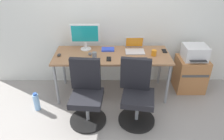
# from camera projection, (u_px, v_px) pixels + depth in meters

# --- Properties ---
(ground_plane) EXTENTS (5.28, 5.28, 0.00)m
(ground_plane) POSITION_uv_depth(u_px,v_px,m) (112.00, 92.00, 3.76)
(ground_plane) COLOR gray
(back_wall) EXTENTS (4.40, 0.04, 2.60)m
(back_wall) POSITION_uv_depth(u_px,v_px,m) (112.00, 13.00, 3.48)
(back_wall) COLOR silver
(back_wall) RESTS_ON ground
(desk) EXTENTS (1.86, 0.70, 0.75)m
(desk) POSITION_uv_depth(u_px,v_px,m) (112.00, 58.00, 3.41)
(desk) COLOR #996B47
(desk) RESTS_ON ground
(office_chair_left) EXTENTS (0.54, 0.54, 0.94)m
(office_chair_left) POSITION_uv_depth(u_px,v_px,m) (87.00, 95.00, 2.98)
(office_chair_left) COLOR black
(office_chair_left) RESTS_ON ground
(office_chair_right) EXTENTS (0.54, 0.54, 0.94)m
(office_chair_right) POSITION_uv_depth(u_px,v_px,m) (137.00, 95.00, 2.98)
(office_chair_right) COLOR black
(office_chair_right) RESTS_ON ground
(side_cabinet) EXTENTS (0.50, 0.45, 0.60)m
(side_cabinet) POSITION_uv_depth(u_px,v_px,m) (190.00, 74.00, 3.72)
(side_cabinet) COLOR #B77542
(side_cabinet) RESTS_ON ground
(printer) EXTENTS (0.38, 0.40, 0.24)m
(printer) POSITION_uv_depth(u_px,v_px,m) (195.00, 52.00, 3.51)
(printer) COLOR silver
(printer) RESTS_ON side_cabinet
(water_bottle_on_floor) EXTENTS (0.09, 0.09, 0.31)m
(water_bottle_on_floor) POSITION_uv_depth(u_px,v_px,m) (37.00, 102.00, 3.29)
(water_bottle_on_floor) COLOR #8CBFF2
(water_bottle_on_floor) RESTS_ON ground
(desktop_monitor) EXTENTS (0.48, 0.18, 0.43)m
(desktop_monitor) POSITION_uv_depth(u_px,v_px,m) (85.00, 35.00, 3.44)
(desktop_monitor) COLOR silver
(desktop_monitor) RESTS_ON desk
(open_laptop) EXTENTS (0.31, 0.29, 0.22)m
(open_laptop) POSITION_uv_depth(u_px,v_px,m) (135.00, 48.00, 3.48)
(open_laptop) COLOR silver
(open_laptop) RESTS_ON desk
(keyboard_by_monitor) EXTENTS (0.34, 0.12, 0.02)m
(keyboard_by_monitor) POSITION_uv_depth(u_px,v_px,m) (86.00, 62.00, 3.14)
(keyboard_by_monitor) COLOR silver
(keyboard_by_monitor) RESTS_ON desk
(keyboard_by_laptop) EXTENTS (0.34, 0.12, 0.02)m
(keyboard_by_laptop) POSITION_uv_depth(u_px,v_px,m) (136.00, 60.00, 3.21)
(keyboard_by_laptop) COLOR #2D2D2D
(keyboard_by_laptop) RESTS_ON desk
(mouse_by_monitor) EXTENTS (0.06, 0.10, 0.03)m
(mouse_by_monitor) POSITION_uv_depth(u_px,v_px,m) (90.00, 54.00, 3.36)
(mouse_by_monitor) COLOR #515156
(mouse_by_monitor) RESTS_ON desk
(mouse_by_laptop) EXTENTS (0.06, 0.10, 0.03)m
(mouse_by_laptop) POSITION_uv_depth(u_px,v_px,m) (59.00, 55.00, 3.33)
(mouse_by_laptop) COLOR #2D2D2D
(mouse_by_laptop) RESTS_ON desk
(coffee_mug) EXTENTS (0.08, 0.08, 0.09)m
(coffee_mug) POSITION_uv_depth(u_px,v_px,m) (154.00, 53.00, 3.32)
(coffee_mug) COLOR orange
(coffee_mug) RESTS_ON desk
(pen_cup) EXTENTS (0.07, 0.07, 0.10)m
(pen_cup) POSITION_uv_depth(u_px,v_px,m) (95.00, 55.00, 3.23)
(pen_cup) COLOR slate
(pen_cup) RESTS_ON desk
(phone_near_laptop) EXTENTS (0.07, 0.14, 0.01)m
(phone_near_laptop) POSITION_uv_depth(u_px,v_px,m) (164.00, 51.00, 3.48)
(phone_near_laptop) COLOR black
(phone_near_laptop) RESTS_ON desk
(phone_near_monitor) EXTENTS (0.07, 0.14, 0.01)m
(phone_near_monitor) POSITION_uv_depth(u_px,v_px,m) (109.00, 59.00, 3.23)
(phone_near_monitor) COLOR black
(phone_near_monitor) RESTS_ON desk
(notebook) EXTENTS (0.21, 0.15, 0.03)m
(notebook) POSITION_uv_depth(u_px,v_px,m) (108.00, 49.00, 3.52)
(notebook) COLOR blue
(notebook) RESTS_ON desk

